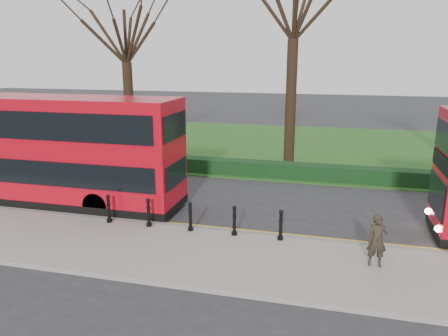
# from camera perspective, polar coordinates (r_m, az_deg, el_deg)

# --- Properties ---
(ground) EXTENTS (120.00, 120.00, 0.00)m
(ground) POSITION_cam_1_polar(r_m,az_deg,el_deg) (16.72, -2.35, -6.95)
(ground) COLOR #28282B
(ground) RESTS_ON ground
(pavement) EXTENTS (60.00, 4.00, 0.15)m
(pavement) POSITION_cam_1_polar(r_m,az_deg,el_deg) (14.08, -5.95, -10.93)
(pavement) COLOR gray
(pavement) RESTS_ON ground
(kerb) EXTENTS (60.00, 0.25, 0.16)m
(kerb) POSITION_cam_1_polar(r_m,az_deg,el_deg) (15.81, -3.41, -7.96)
(kerb) COLOR slate
(kerb) RESTS_ON ground
(grass_verge) EXTENTS (60.00, 18.00, 0.06)m
(grass_verge) POSITION_cam_1_polar(r_m,az_deg,el_deg) (30.84, 5.75, 2.99)
(grass_verge) COLOR #20511B
(grass_verge) RESTS_ON ground
(hedge) EXTENTS (60.00, 0.90, 0.80)m
(hedge) POSITION_cam_1_polar(r_m,az_deg,el_deg) (22.88, 2.57, -0.01)
(hedge) COLOR black
(hedge) RESTS_ON ground
(yellow_line_outer) EXTENTS (60.00, 0.10, 0.01)m
(yellow_line_outer) POSITION_cam_1_polar(r_m,az_deg,el_deg) (16.10, -3.07, -7.80)
(yellow_line_outer) COLOR yellow
(yellow_line_outer) RESTS_ON ground
(yellow_line_inner) EXTENTS (60.00, 0.10, 0.01)m
(yellow_line_inner) POSITION_cam_1_polar(r_m,az_deg,el_deg) (16.27, -2.86, -7.54)
(yellow_line_inner) COLOR yellow
(yellow_line_inner) RESTS_ON ground
(tree_left) EXTENTS (6.68, 6.68, 10.43)m
(tree_left) POSITION_cam_1_polar(r_m,az_deg,el_deg) (27.93, -12.80, 17.11)
(tree_left) COLOR black
(tree_left) RESTS_ON ground
(bollard_row) EXTENTS (6.45, 0.15, 1.00)m
(bollard_row) POSITION_cam_1_polar(r_m,az_deg,el_deg) (15.34, -4.42, -6.39)
(bollard_row) COLOR black
(bollard_row) RESTS_ON pavement
(bus_lead) EXTENTS (11.33, 2.60, 4.51)m
(bus_lead) POSITION_cam_1_polar(r_m,az_deg,el_deg) (19.53, -22.06, 2.08)
(bus_lead) COLOR #AF0816
(bus_lead) RESTS_ON ground
(pedestrian) EXTENTS (0.60, 0.42, 1.56)m
(pedestrian) POSITION_cam_1_polar(r_m,az_deg,el_deg) (13.46, 19.38, -8.96)
(pedestrian) COLOR #2C251B
(pedestrian) RESTS_ON pavement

